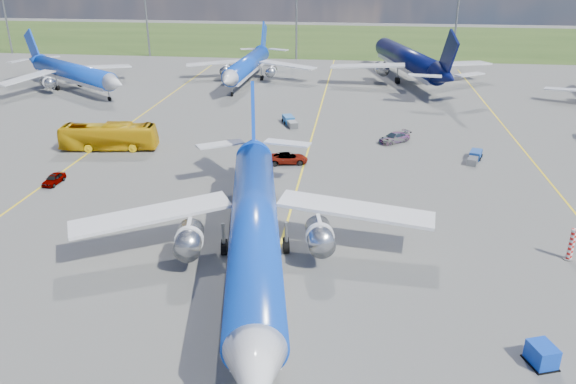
# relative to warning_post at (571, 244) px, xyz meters

# --- Properties ---
(ground) EXTENTS (400.00, 400.00, 0.00)m
(ground) POSITION_rel_warning_post_xyz_m (-26.00, -8.00, -1.50)
(ground) COLOR #52524F
(ground) RESTS_ON ground
(grass_strip) EXTENTS (400.00, 80.00, 0.01)m
(grass_strip) POSITION_rel_warning_post_xyz_m (-26.00, 142.00, -1.50)
(grass_strip) COLOR #2D4719
(grass_strip) RESTS_ON ground
(taxiway_lines) EXTENTS (60.25, 160.00, 0.02)m
(taxiway_lines) POSITION_rel_warning_post_xyz_m (-25.83, 19.70, -1.49)
(taxiway_lines) COLOR yellow
(taxiway_lines) RESTS_ON ground
(floodlight_masts) EXTENTS (202.20, 0.50, 22.70)m
(floodlight_masts) POSITION_rel_warning_post_xyz_m (-16.00, 102.00, 11.06)
(floodlight_masts) COLOR slate
(floodlight_masts) RESTS_ON ground
(warning_post) EXTENTS (0.50, 0.50, 3.00)m
(warning_post) POSITION_rel_warning_post_xyz_m (0.00, 0.00, 0.00)
(warning_post) COLOR red
(warning_post) RESTS_ON ground
(bg_jet_nw) EXTENTS (50.01, 47.95, 10.42)m
(bg_jet_nw) POSITION_rel_warning_post_xyz_m (-76.33, 59.62, -1.50)
(bg_jet_nw) COLOR #0E3FC4
(bg_jet_nw) RESTS_ON ground
(bg_jet_nnw) EXTENTS (32.36, 41.60, 10.59)m
(bg_jet_nnw) POSITION_rel_warning_post_xyz_m (-43.07, 71.77, -1.50)
(bg_jet_nnw) COLOR #0E3FC4
(bg_jet_nnw) RESTS_ON ground
(bg_jet_n) EXTENTS (48.89, 57.23, 12.91)m
(bg_jet_n) POSITION_rel_warning_post_xyz_m (-9.11, 78.32, -1.50)
(bg_jet_n) COLOR #070C3A
(bg_jet_n) RESTS_ON ground
(main_airliner) EXTENTS (42.54, 51.27, 11.97)m
(main_airliner) POSITION_rel_warning_post_xyz_m (-27.56, -5.16, -1.50)
(main_airliner) COLOR #0E3FC4
(main_airliner) RESTS_ON ground
(uld_container) EXTENTS (2.02, 2.24, 1.48)m
(uld_container) POSITION_rel_warning_post_xyz_m (-6.52, -14.90, -0.76)
(uld_container) COLOR #0D3DC2
(uld_container) RESTS_ON ground
(apron_bus) EXTENTS (13.64, 4.92, 3.72)m
(apron_bus) POSITION_rel_warning_post_xyz_m (-53.67, 24.56, 0.36)
(apron_bus) COLOR gold
(apron_bus) RESTS_ON ground
(service_car_a) EXTENTS (1.64, 3.70, 1.24)m
(service_car_a) POSITION_rel_warning_post_xyz_m (-54.92, 11.32, -0.88)
(service_car_a) COLOR #999999
(service_car_a) RESTS_ON ground
(service_car_b) EXTENTS (5.48, 3.28, 1.43)m
(service_car_b) POSITION_rel_warning_post_xyz_m (-28.10, 21.94, -0.79)
(service_car_b) COLOR #999999
(service_car_b) RESTS_ON ground
(service_car_c) EXTENTS (5.22, 4.83, 1.47)m
(service_car_c) POSITION_rel_warning_post_xyz_m (-13.86, 32.79, -0.76)
(service_car_c) COLOR #999999
(service_car_c) RESTS_ON ground
(baggage_tug_w) EXTENTS (2.76, 4.95, 1.08)m
(baggage_tug_w) POSITION_rel_warning_post_xyz_m (-3.67, 26.14, -1.00)
(baggage_tug_w) COLOR #184192
(baggage_tug_w) RESTS_ON ground
(baggage_tug_c) EXTENTS (3.19, 5.40, 1.18)m
(baggage_tug_c) POSITION_rel_warning_post_xyz_m (-30.12, 40.24, -0.95)
(baggage_tug_c) COLOR #1B59A4
(baggage_tug_c) RESTS_ON ground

